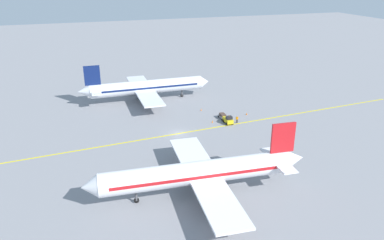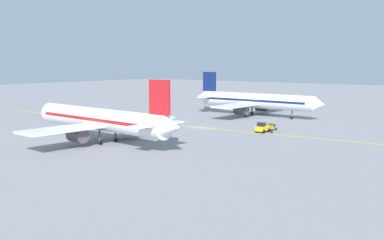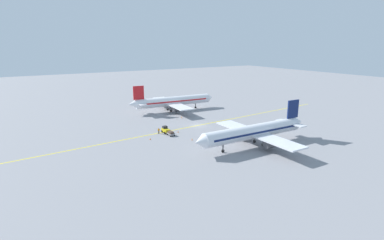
% 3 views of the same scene
% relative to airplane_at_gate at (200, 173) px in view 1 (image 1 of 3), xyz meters
% --- Properties ---
extents(ground_plane, '(400.00, 400.00, 0.00)m').
position_rel_airplane_at_gate_xyz_m(ground_plane, '(23.46, -3.36, -3.71)').
color(ground_plane, gray).
extents(apron_yellow_centreline, '(9.59, 119.68, 0.01)m').
position_rel_airplane_at_gate_xyz_m(apron_yellow_centreline, '(23.46, -3.36, -3.71)').
color(apron_yellow_centreline, yellow).
rests_on(apron_yellow_centreline, ground).
extents(airplane_at_gate, '(28.29, 35.54, 10.60)m').
position_rel_airplane_at_gate_xyz_m(airplane_at_gate, '(0.00, 0.00, 0.00)').
color(airplane_at_gate, white).
rests_on(airplane_at_gate, ground).
extents(airplane_adjacent_stand, '(28.05, 35.43, 10.60)m').
position_rel_airplane_at_gate_xyz_m(airplane_adjacent_stand, '(47.46, -1.43, 0.00)').
color(airplane_adjacent_stand, silver).
rests_on(airplane_adjacent_stand, ground).
extents(baggage_tug_white, '(3.00, 1.76, 2.11)m').
position_rel_airplane_at_gate_xyz_m(baggage_tug_white, '(25.34, -15.84, -2.81)').
color(baggage_tug_white, gold).
rests_on(baggage_tug_white, ground).
extents(baggage_cart_trailing, '(2.60, 1.41, 1.24)m').
position_rel_airplane_at_gate_xyz_m(baggage_cart_trailing, '(28.64, -15.85, -2.95)').
color(baggage_cart_trailing, gray).
rests_on(baggage_cart_trailing, ground).
extents(ground_crew_worker, '(0.33, 0.55, 1.68)m').
position_rel_airplane_at_gate_xyz_m(ground_crew_worker, '(25.10, -17.95, -2.80)').
color(ground_crew_worker, '#23232D').
rests_on(ground_crew_worker, ground).
extents(traffic_cone_near_nose, '(0.32, 0.32, 0.55)m').
position_rel_airplane_at_gate_xyz_m(traffic_cone_near_nose, '(11.89, -2.76, -3.43)').
color(traffic_cone_near_nose, orange).
rests_on(traffic_cone_near_nose, ground).
extents(traffic_cone_mid_apron, '(0.32, 0.32, 0.55)m').
position_rel_airplane_at_gate_xyz_m(traffic_cone_mid_apron, '(35.44, -12.89, -3.43)').
color(traffic_cone_mid_apron, orange).
rests_on(traffic_cone_mid_apron, ground).
extents(traffic_cone_by_wingtip, '(0.32, 0.32, 0.55)m').
position_rel_airplane_at_gate_xyz_m(traffic_cone_by_wingtip, '(27.08, -12.64, -3.43)').
color(traffic_cone_by_wingtip, orange).
rests_on(traffic_cone_by_wingtip, ground).
extents(traffic_cone_far_edge, '(0.32, 0.32, 0.55)m').
position_rel_airplane_at_gate_xyz_m(traffic_cone_far_edge, '(29.09, -22.42, -3.43)').
color(traffic_cone_far_edge, orange).
rests_on(traffic_cone_far_edge, ground).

